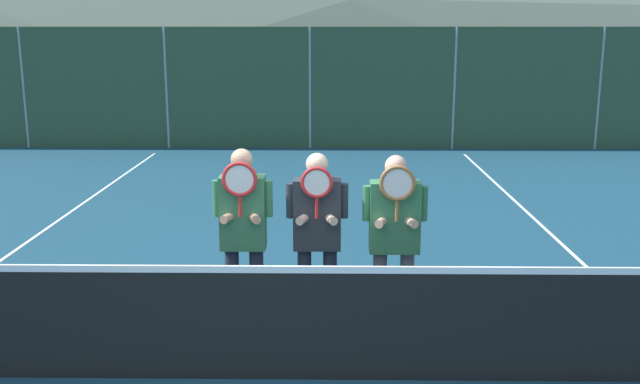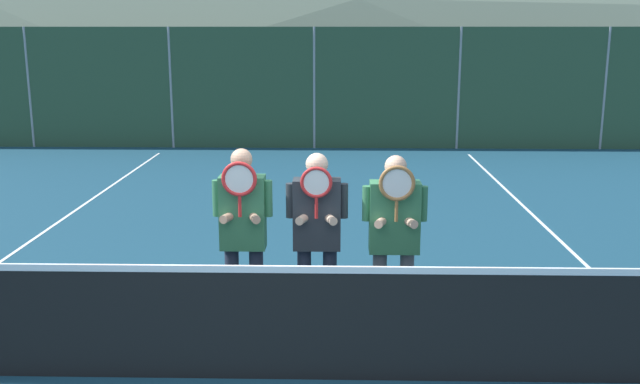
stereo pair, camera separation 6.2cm
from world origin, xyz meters
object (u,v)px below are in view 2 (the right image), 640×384
at_px(player_center_right, 394,231).
at_px(car_center, 483,99).
at_px(car_far_left, 99,100).
at_px(car_left_of_center, 289,99).
at_px(player_center_left, 317,229).
at_px(player_leftmost, 243,229).

bearing_deg(player_center_right, car_center, 75.69).
xyz_separation_m(player_center_right, car_far_left, (-7.33, 14.04, -0.15)).
distance_m(player_center_right, car_left_of_center, 14.18).
bearing_deg(player_center_left, player_leftmost, -172.01).
relative_size(player_center_left, car_center, 0.36).
height_order(player_center_left, player_center_right, player_center_left).
xyz_separation_m(car_far_left, car_left_of_center, (5.43, 0.01, 0.06)).
bearing_deg(player_leftmost, player_center_right, 0.54).
distance_m(player_center_right, car_center, 14.49).
height_order(player_leftmost, player_center_right, player_leftmost).
relative_size(player_leftmost, car_left_of_center, 0.37).
bearing_deg(car_far_left, car_left_of_center, 0.09).
xyz_separation_m(player_center_left, car_center, (4.29, 13.96, -0.09)).
height_order(player_leftmost, car_far_left, player_leftmost).
bearing_deg(car_left_of_center, car_center, -0.09).
relative_size(player_center_left, car_left_of_center, 0.36).
distance_m(player_center_left, car_left_of_center, 14.02).
relative_size(player_center_right, car_far_left, 0.37).
bearing_deg(car_far_left, car_center, -0.00).
bearing_deg(player_center_left, car_left_of_center, 94.90).
relative_size(player_center_right, car_left_of_center, 0.36).
relative_size(player_center_right, car_center, 0.36).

